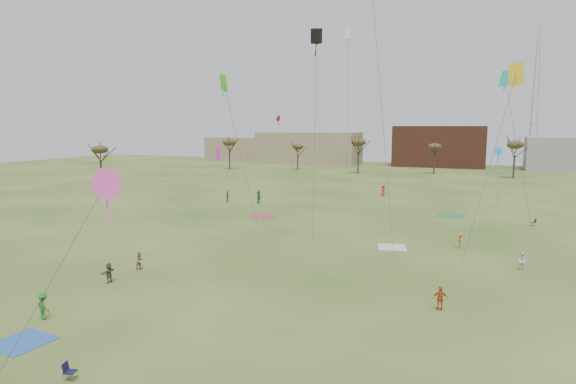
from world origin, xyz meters
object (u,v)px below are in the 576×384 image
at_px(camp_chair_center, 70,375).
at_px(camp_chair_right, 533,224).
at_px(spectator_fore_a, 440,298).
at_px(flyer_near_center, 43,306).
at_px(radio_tower, 534,101).

bearing_deg(camp_chair_center, camp_chair_right, -43.39).
bearing_deg(spectator_fore_a, camp_chair_center, 32.25).
xyz_separation_m(flyer_near_center, camp_chair_center, (7.28, -4.85, -0.60)).
xyz_separation_m(camp_chair_right, radio_tower, (6.36, 92.55, 18.95)).
bearing_deg(flyer_near_center, camp_chair_right, -110.44).
distance_m(camp_chair_center, radio_tower, 145.04).
relative_size(flyer_near_center, camp_chair_right, 1.98).
relative_size(flyer_near_center, radio_tower, 0.04).
bearing_deg(camp_chair_right, radio_tower, 160.00).
xyz_separation_m(camp_chair_center, camp_chair_right, (23.43, 48.12, 0.00)).
distance_m(flyer_near_center, camp_chair_center, 8.77).
bearing_deg(camp_chair_right, flyer_near_center, -51.44).
relative_size(camp_chair_right, radio_tower, 0.02).
relative_size(spectator_fore_a, camp_chair_center, 1.85).
height_order(camp_chair_right, radio_tower, radio_tower).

